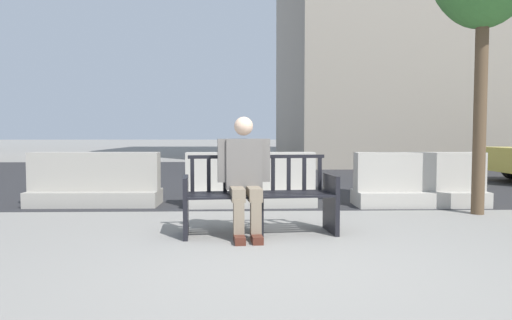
{
  "coord_description": "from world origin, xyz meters",
  "views": [
    {
      "loc": [
        -0.38,
        -3.9,
        1.12
      ],
      "look_at": [
        -0.19,
        2.66,
        0.75
      ],
      "focal_mm": 32.0,
      "sensor_mm": 36.0,
      "label": 1
    }
  ],
  "objects_px": {
    "street_bench": "(260,199)",
    "jersey_barrier_right": "(419,184)",
    "jersey_barrier_centre": "(251,184)",
    "seated_person": "(244,173)",
    "jersey_barrier_left": "(95,184)"
  },
  "relations": [
    {
      "from": "street_bench",
      "to": "jersey_barrier_right",
      "type": "height_order",
      "value": "street_bench"
    },
    {
      "from": "street_bench",
      "to": "jersey_barrier_left",
      "type": "relative_size",
      "value": 0.86
    },
    {
      "from": "jersey_barrier_right",
      "to": "jersey_barrier_centre",
      "type": "bearing_deg",
      "value": 177.99
    },
    {
      "from": "jersey_barrier_centre",
      "to": "street_bench",
      "type": "bearing_deg",
      "value": -88.09
    },
    {
      "from": "seated_person",
      "to": "jersey_barrier_right",
      "type": "distance_m",
      "value": 3.4
    },
    {
      "from": "seated_person",
      "to": "jersey_barrier_left",
      "type": "relative_size",
      "value": 0.66
    },
    {
      "from": "jersey_barrier_left",
      "to": "jersey_barrier_right",
      "type": "distance_m",
      "value": 5.08
    },
    {
      "from": "jersey_barrier_left",
      "to": "jersey_barrier_right",
      "type": "height_order",
      "value": "same"
    },
    {
      "from": "jersey_barrier_centre",
      "to": "jersey_barrier_right",
      "type": "relative_size",
      "value": 1.01
    },
    {
      "from": "street_bench",
      "to": "seated_person",
      "type": "bearing_deg",
      "value": -156.53
    },
    {
      "from": "street_bench",
      "to": "jersey_barrier_centre",
      "type": "relative_size",
      "value": 0.86
    },
    {
      "from": "street_bench",
      "to": "jersey_barrier_left",
      "type": "xyz_separation_m",
      "value": [
        -2.51,
        2.11,
        -0.06
      ]
    },
    {
      "from": "street_bench",
      "to": "jersey_barrier_centre",
      "type": "distance_m",
      "value": 2.02
    },
    {
      "from": "jersey_barrier_centre",
      "to": "seated_person",
      "type": "bearing_deg",
      "value": -92.84
    },
    {
      "from": "jersey_barrier_centre",
      "to": "jersey_barrier_left",
      "type": "height_order",
      "value": "same"
    }
  ]
}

